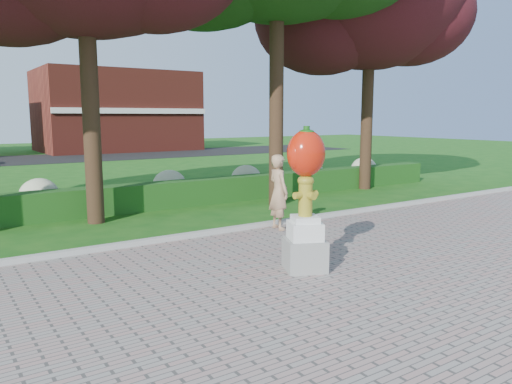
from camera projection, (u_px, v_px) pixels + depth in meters
The scene contains 10 objects.
ground at pixel (298, 266), 9.34m from camera, with size 100.00×100.00×0.00m, color #175114.
walkway at pixel (504, 346), 6.05m from camera, with size 40.00×14.00×0.04m, color gray.
curb at pixel (219, 232), 11.79m from camera, with size 40.00×0.18×0.15m, color #ADADA5.
lawn_hedge at pixel (153, 196), 15.02m from camera, with size 24.00×0.70×0.80m, color #214D16.
hydrangea_row at pixel (157, 186), 16.14m from camera, with size 20.10×1.10×0.99m.
street at pixel (28, 160), 32.32m from camera, with size 50.00×8.00×0.02m, color black.
building_right at pixel (117, 111), 41.17m from camera, with size 12.00×8.00×6.40m, color maroon.
tree_far_right at pixel (367, 1), 18.32m from camera, with size 7.88×6.72×10.21m.
hydrant_sculpture at pixel (306, 195), 8.80m from camera, with size 0.92×0.92×2.57m.
woman at pixel (279, 192), 12.13m from camera, with size 0.67×0.44×1.84m, color tan.
Camera 1 is at (-5.68, -7.05, 2.78)m, focal length 35.00 mm.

